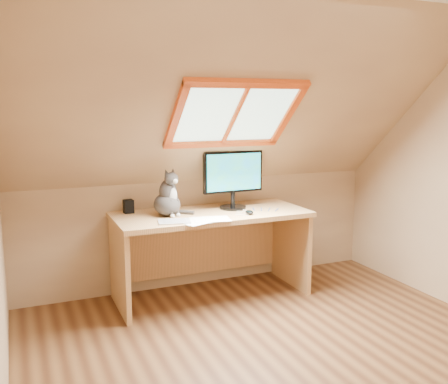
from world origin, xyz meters
TOP-DOWN VIEW (x-y plane):
  - ground at (0.00, 0.00)m, footprint 3.50×3.50m
  - room_shell at (0.00, -0.09)m, footprint 3.52×3.52m
  - desk at (-0.07, 1.45)m, footprint 1.69×0.74m
  - monitor at (0.17, 1.44)m, footprint 0.56×0.24m
  - cat at (-0.45, 1.40)m, footprint 0.31×0.33m
  - desk_speaker at (-0.74, 1.63)m, footprint 0.09×0.09m
  - graphics_tablet at (-0.48, 1.15)m, footprint 0.29×0.23m
  - mouse at (0.20, 1.17)m, footprint 0.08×0.12m
  - papers at (-0.25, 1.12)m, footprint 0.35×0.30m
  - cables at (0.32, 1.26)m, footprint 0.51×0.26m

SIDE VIEW (x-z plane):
  - ground at x=0.00m, z-range 0.00..0.00m
  - desk at x=-0.07m, z-range 0.15..0.92m
  - papers at x=-0.25m, z-range 0.77..0.78m
  - cables at x=0.32m, z-range 0.77..0.78m
  - graphics_tablet at x=-0.48m, z-range 0.77..0.78m
  - mouse at x=0.20m, z-range 0.77..0.80m
  - desk_speaker at x=-0.74m, z-range 0.77..0.89m
  - cat at x=-0.45m, z-range 0.71..1.12m
  - monitor at x=0.17m, z-range 0.81..1.33m
  - room_shell at x=0.00m, z-range 0.23..2.64m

